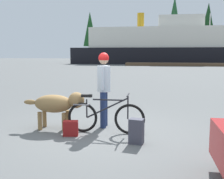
{
  "coord_description": "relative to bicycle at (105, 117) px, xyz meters",
  "views": [
    {
      "loc": [
        1.17,
        -5.91,
        1.8
      ],
      "look_at": [
        0.08,
        0.87,
        0.88
      ],
      "focal_mm": 43.96,
      "sensor_mm": 36.0,
      "label": 1
    }
  ],
  "objects": [
    {
      "name": "ground_plane",
      "position": [
        -0.06,
        0.01,
        -0.37
      ],
      "size": [
        160.0,
        160.0,
        0.0
      ],
      "primitive_type": "plane",
      "color": "#595B5B"
    },
    {
      "name": "bicycle",
      "position": [
        0.0,
        0.0,
        0.0
      ],
      "size": [
        1.76,
        0.44,
        0.9
      ],
      "color": "black",
      "rests_on": "ground_plane"
    },
    {
      "name": "person_cyclist",
      "position": [
        -0.13,
        0.53,
        0.73
      ],
      "size": [
        0.32,
        0.53,
        1.8
      ],
      "color": "navy",
      "rests_on": "ground_plane"
    },
    {
      "name": "dog",
      "position": [
        -1.16,
        0.15,
        0.23
      ],
      "size": [
        1.49,
        0.49,
        0.9
      ],
      "color": "olive",
      "rests_on": "ground_plane"
    },
    {
      "name": "backpack",
      "position": [
        0.75,
        -0.61,
        -0.12
      ],
      "size": [
        0.31,
        0.25,
        0.5
      ],
      "primitive_type": "cube",
      "rotation": [
        0.0,
        0.0,
        -0.19
      ],
      "color": "#3F3F4C",
      "rests_on": "ground_plane"
    },
    {
      "name": "handbag_pannier",
      "position": [
        -0.71,
        -0.31,
        -0.21
      ],
      "size": [
        0.35,
        0.24,
        0.33
      ],
      "primitive_type": "cube",
      "rotation": [
        0.0,
        0.0,
        0.21
      ],
      "color": "maroon",
      "rests_on": "ground_plane"
    },
    {
      "name": "dock_pier",
      "position": [
        6.24,
        33.06,
        -0.17
      ],
      "size": [
        18.68,
        2.33,
        0.4
      ],
      "primitive_type": "cube",
      "color": "brown",
      "rests_on": "ground_plane"
    },
    {
      "name": "ferry_boat",
      "position": [
        2.07,
        39.98,
        2.46
      ],
      "size": [
        28.7,
        7.04,
        8.19
      ],
      "color": "black",
      "rests_on": "ground_plane"
    },
    {
      "name": "sailboat_moored",
      "position": [
        9.34,
        40.01,
        0.12
      ],
      "size": [
        7.53,
        2.11,
        7.92
      ],
      "color": "silver",
      "rests_on": "ground_plane"
    },
    {
      "name": "pine_tree_far_left",
      "position": [
        -13.27,
        53.47,
        6.47
      ],
      "size": [
        2.95,
        2.95,
        10.59
      ],
      "color": "#4C331E",
      "rests_on": "ground_plane"
    },
    {
      "name": "pine_tree_center",
      "position": [
        4.7,
        54.31,
        8.04
      ],
      "size": [
        3.69,
        3.69,
        13.43
      ],
      "color": "#4C331E",
      "rests_on": "ground_plane"
    },
    {
      "name": "pine_tree_far_right",
      "position": [
        11.52,
        54.2,
        6.73
      ],
      "size": [
        4.1,
        4.1,
        11.94
      ],
      "color": "#4C331E",
      "rests_on": "ground_plane"
    },
    {
      "name": "pine_tree_mid_back",
      "position": [
        5.07,
        60.4,
        5.55
      ],
      "size": [
        3.75,
        3.75,
        9.34
      ],
      "color": "#4C331E",
      "rests_on": "ground_plane"
    }
  ]
}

